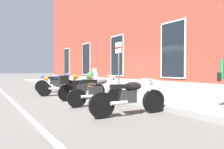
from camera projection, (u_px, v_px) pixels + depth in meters
name	position (u px, v px, depth m)	size (l,w,h in m)	color
ground_plane	(100.00, 97.00, 7.48)	(140.00, 140.00, 0.00)	#565451
sidewalk	(122.00, 93.00, 8.27)	(33.00, 2.59, 0.16)	slate
lane_stripe	(18.00, 107.00, 5.51)	(33.00, 0.12, 0.01)	silver
brick_pub_facade	(173.00, 14.00, 10.79)	(27.00, 6.10, 9.62)	brown
motorcycle_blue_sport	(57.00, 82.00, 9.20)	(0.78, 1.99, 1.04)	black
motorcycle_orange_sport	(64.00, 83.00, 8.06)	(0.86, 2.05, 1.04)	black
motorcycle_green_touring	(80.00, 87.00, 6.83)	(0.67, 1.98, 1.28)	black
motorcycle_grey_naked	(98.00, 91.00, 5.70)	(0.71, 1.96, 1.02)	black
motorcycle_black_naked	(130.00, 97.00, 4.48)	(0.81, 2.14, 0.96)	black
parking_sign	(119.00, 60.00, 7.21)	(0.36, 0.07, 2.25)	#4C4C51
barrel_planter	(90.00, 82.00, 9.40)	(0.67, 0.67, 0.93)	brown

